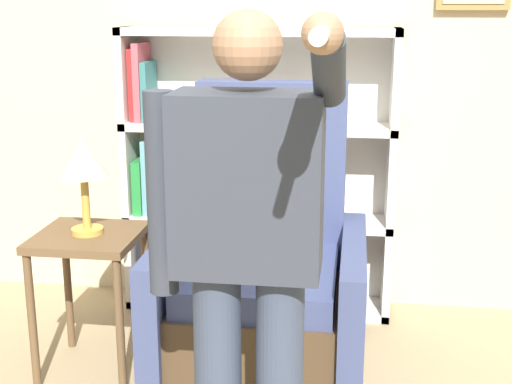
# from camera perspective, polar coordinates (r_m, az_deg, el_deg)

# --- Properties ---
(wall_back) EXTENTS (8.00, 0.11, 2.80)m
(wall_back) POSITION_cam_1_polar(r_m,az_deg,el_deg) (3.83, 2.69, 11.48)
(wall_back) COLOR beige
(wall_back) RESTS_ON ground_plane
(bookcase) EXTENTS (1.43, 0.28, 1.51)m
(bookcase) POSITION_cam_1_polar(r_m,az_deg,el_deg) (3.81, -1.38, 1.27)
(bookcase) COLOR silver
(bookcase) RESTS_ON ground_plane
(armchair) EXTENTS (0.88, 0.88, 1.29)m
(armchair) POSITION_cam_1_polar(r_m,az_deg,el_deg) (3.19, 0.62, -7.99)
(armchair) COLOR #4C3823
(armchair) RESTS_ON ground_plane
(person_standing) EXTENTS (0.59, 0.78, 1.61)m
(person_standing) POSITION_cam_1_polar(r_m,az_deg,el_deg) (2.14, -0.72, -4.33)
(person_standing) COLOR #384256
(person_standing) RESTS_ON ground_plane
(side_table) EXTENTS (0.45, 0.45, 0.65)m
(side_table) POSITION_cam_1_polar(r_m,az_deg,el_deg) (3.25, -13.20, -5.23)
(side_table) COLOR brown
(side_table) RESTS_ON ground_plane
(table_lamp) EXTENTS (0.21, 0.21, 0.42)m
(table_lamp) POSITION_cam_1_polar(r_m,az_deg,el_deg) (3.13, -13.66, 2.24)
(table_lamp) COLOR gold
(table_lamp) RESTS_ON side_table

